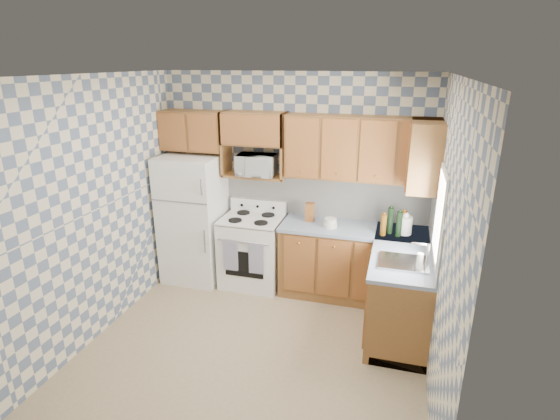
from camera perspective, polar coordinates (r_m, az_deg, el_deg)
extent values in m
plane|color=#907859|center=(4.78, -3.16, -17.17)|extent=(3.40, 3.40, 0.00)
cube|color=slate|center=(5.59, 1.87, 3.75)|extent=(3.40, 0.02, 2.70)
cube|color=slate|center=(3.95, 20.58, -4.16)|extent=(0.02, 3.20, 2.70)
cube|color=white|center=(5.55, 5.85, 1.91)|extent=(2.60, 0.02, 0.56)
cube|color=white|center=(4.75, 19.62, -2.13)|extent=(0.02, 1.60, 0.56)
cube|color=white|center=(5.87, -11.20, -1.11)|extent=(0.75, 0.70, 1.68)
cube|color=white|center=(5.73, -3.60, -5.46)|extent=(0.76, 0.65, 0.90)
cube|color=silver|center=(5.56, -3.69, -1.19)|extent=(0.76, 0.65, 0.02)
cube|color=white|center=(5.78, -2.81, 0.60)|extent=(0.76, 0.08, 0.17)
cube|color=navy|center=(5.46, -6.49, -5.90)|extent=(0.19, 0.02, 0.40)
cube|color=navy|center=(5.35, -3.12, -6.35)|extent=(0.19, 0.02, 0.40)
cube|color=brown|center=(5.51, 9.43, -6.90)|extent=(1.75, 0.60, 0.88)
cube|color=brown|center=(5.04, 15.33, -9.93)|extent=(0.60, 1.60, 0.88)
cube|color=slate|center=(5.32, 9.69, -2.46)|extent=(1.77, 0.63, 0.04)
cube|color=slate|center=(4.84, 15.74, -5.15)|extent=(0.63, 1.60, 0.04)
cube|color=brown|center=(5.19, 10.44, 7.90)|extent=(1.75, 0.33, 0.74)
cube|color=brown|center=(5.76, -11.23, 10.15)|extent=(0.82, 0.33, 0.50)
cube|color=brown|center=(4.99, 18.40, 6.82)|extent=(0.33, 0.70, 0.74)
cube|color=brown|center=(5.55, -3.26, 4.51)|extent=(0.80, 0.33, 0.03)
imported|color=white|center=(5.47, -3.11, 5.89)|extent=(0.49, 0.35, 0.26)
cube|color=#B7B7BC|center=(4.51, 15.77, -6.63)|extent=(0.48, 0.40, 0.03)
cube|color=white|center=(4.33, 20.14, -0.66)|extent=(0.02, 0.66, 0.86)
cylinder|color=black|center=(5.17, 14.20, -1.35)|extent=(0.07, 0.07, 0.31)
cylinder|color=black|center=(5.12, 15.28, -1.78)|extent=(0.07, 0.07, 0.29)
cylinder|color=brown|center=(5.22, 15.84, -1.56)|extent=(0.07, 0.07, 0.27)
cylinder|color=brown|center=(5.11, 13.35, -1.91)|extent=(0.07, 0.07, 0.25)
cube|color=brown|center=(5.43, 3.93, -0.24)|extent=(0.11, 0.11, 0.23)
cylinder|color=white|center=(5.22, 16.00, -1.94)|extent=(0.16, 0.16, 0.20)
cylinder|color=beige|center=(4.38, 17.77, -6.45)|extent=(0.06, 0.06, 0.17)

